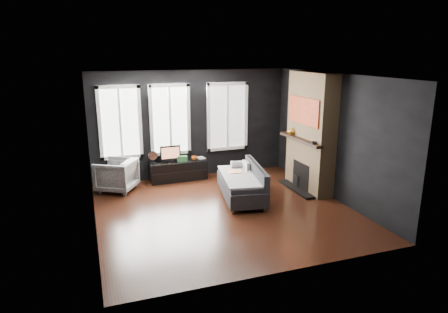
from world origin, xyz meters
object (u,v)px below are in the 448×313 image
object	(u,v)px
media_console	(178,171)
mantel_vase	(291,131)
monitor	(170,153)
armchair	(116,174)
book	(198,154)
mug	(194,157)
sofa	(241,182)

from	to	relation	value
media_console	mantel_vase	bearing A→B (deg)	-26.98
monitor	mantel_vase	size ratio (longest dim) A/B	2.63
armchair	monitor	distance (m)	1.41
armchair	book	size ratio (longest dim) A/B	3.35
mug	book	distance (m)	0.18
armchair	mug	size ratio (longest dim) A/B	6.04
armchair	mantel_vase	bearing A→B (deg)	107.88
armchair	book	world-z (taller)	armchair
mantel_vase	book	bearing A→B (deg)	146.93
sofa	mug	distance (m)	1.81
armchair	media_console	size ratio (longest dim) A/B	0.57
armchair	sofa	bearing A→B (deg)	90.84
armchair	media_console	bearing A→B (deg)	131.42
book	mantel_vase	xyz separation A→B (m)	(1.95, -1.27, 0.71)
media_console	mug	bearing A→B (deg)	-5.94
media_console	armchair	bearing A→B (deg)	-170.56
armchair	mug	xyz separation A→B (m)	(1.93, 0.26, 0.15)
media_console	monitor	distance (m)	0.51
book	mantel_vase	distance (m)	2.43
sofa	mantel_vase	bearing A→B (deg)	30.16
media_console	book	size ratio (longest dim) A/B	5.86
monitor	media_console	bearing A→B (deg)	-8.08
armchair	book	xyz separation A→B (m)	(2.05, 0.37, 0.20)
monitor	mug	bearing A→B (deg)	-7.12
media_console	book	bearing A→B (deg)	6.84
sofa	mantel_vase	size ratio (longest dim) A/B	9.17
media_console	book	distance (m)	0.66
monitor	mantel_vase	xyz separation A→B (m)	(2.66, -1.21, 0.60)
sofa	mug	size ratio (longest dim) A/B	13.20
armchair	monitor	world-z (taller)	monitor
media_console	mug	distance (m)	0.52
mug	book	world-z (taller)	book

